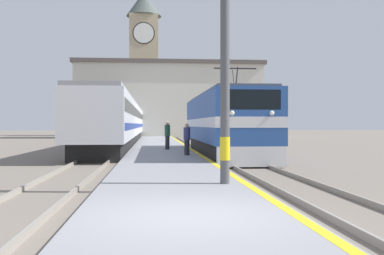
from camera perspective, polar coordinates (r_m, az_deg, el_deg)
The scene contains 11 objects.
ground_plane at distance 37.54m, azimuth -4.19°, elevation -2.31°, with size 200.00×200.00×0.00m, color #70665B.
platform at distance 32.54m, azimuth -4.04°, elevation -2.51°, with size 3.88×140.00×0.26m.
rail_track_near at distance 32.77m, azimuth 1.78°, elevation -2.65°, with size 2.83×140.00×0.16m.
rail_track_far at distance 32.64m, azimuth -9.78°, elevation -2.67°, with size 2.83×140.00×0.16m.
locomotive_train at distance 24.83m, azimuth 3.99°, elevation 0.42°, with size 2.92×14.47×4.45m.
passenger_train at distance 45.02m, azimuth -8.50°, elevation 0.65°, with size 2.92×50.97×3.64m.
catenary_mast at distance 11.85m, azimuth 4.61°, elevation 12.76°, with size 2.36×0.26×8.13m.
person_on_platform at distance 27.23m, azimuth -3.15°, elevation -0.90°, with size 0.34×0.34×1.72m.
second_waiting_passenger at distance 22.19m, azimuth -0.65°, elevation -1.40°, with size 0.34×0.34×1.58m.
clock_tower at distance 72.81m, azimuth -6.12°, elevation 8.76°, with size 5.57×5.57×23.02m.
station_building at distance 60.57m, azimuth -2.91°, elevation 3.51°, with size 24.95×7.46×10.08m.
Camera 1 is at (-0.61, -7.49, 1.77)m, focal length 42.00 mm.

